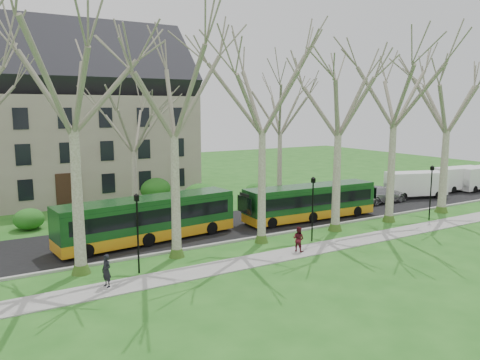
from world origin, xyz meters
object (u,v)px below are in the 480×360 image
object	(u,v)px
bus_follow	(310,202)
van_c	(478,178)
van_a	(416,185)
pedestrian_a	(106,271)
pedestrian_b	(298,239)
van_b	(459,179)
bus_lead	(148,219)
sedan	(381,194)

from	to	relation	value
bus_follow	van_c	distance (m)	24.23
van_c	van_a	bearing A→B (deg)	178.10
pedestrian_a	pedestrian_b	size ratio (longest dim) A/B	1.06
van_b	bus_lead	bearing A→B (deg)	-172.10
van_c	pedestrian_b	bearing A→B (deg)	-164.89
bus_lead	van_b	distance (m)	35.38
bus_follow	van_b	size ratio (longest dim) A/B	1.95
pedestrian_a	van_b	bearing A→B (deg)	81.82
bus_follow	pedestrian_b	distance (m)	8.77
bus_lead	van_c	bearing A→B (deg)	-5.12
van_b	van_c	xyz separation A→B (m)	(2.13, -0.80, -0.00)
bus_follow	van_c	world-z (taller)	bus_follow
bus_lead	pedestrian_b	distance (m)	10.02
van_a	bus_follow	bearing A→B (deg)	-154.18
pedestrian_a	pedestrian_b	bearing A→B (deg)	69.22
bus_follow	sedan	xyz separation A→B (m)	(9.92, 1.83, -0.63)
sedan	pedestrian_a	size ratio (longest dim) A/B	3.26
bus_lead	pedestrian_a	xyz separation A→B (m)	(-4.58, -6.70, -0.69)
van_c	bus_follow	bearing A→B (deg)	-175.94
bus_lead	van_b	bearing A→B (deg)	-3.76
bus_lead	pedestrian_b	world-z (taller)	bus_lead
van_a	van_c	world-z (taller)	van_a
bus_lead	van_c	distance (m)	37.48
van_c	pedestrian_b	xyz separation A→B (m)	(-30.24, -7.64, -0.48)
bus_lead	van_a	distance (m)	28.07
bus_lead	van_c	size ratio (longest dim) A/B	2.10
van_c	pedestrian_a	size ratio (longest dim) A/B	3.49
sedan	van_b	xyz separation A→B (m)	(12.15, 0.29, 0.48)
bus_follow	pedestrian_a	world-z (taller)	bus_follow
bus_follow	pedestrian_a	distance (m)	18.89
sedan	van_b	bearing A→B (deg)	-88.37
van_b	pedestrian_b	size ratio (longest dim) A/B	3.70
bus_follow	bus_lead	bearing A→B (deg)	179.98
bus_follow	van_a	size ratio (longest dim) A/B	1.94
pedestrian_b	pedestrian_a	bearing A→B (deg)	64.17
bus_lead	van_a	size ratio (longest dim) A/B	2.08
van_a	pedestrian_b	xyz separation A→B (m)	(-20.80, -8.10, -0.49)
van_b	pedestrian_a	distance (m)	40.77
bus_lead	sedan	distance (m)	23.24
bus_follow	van_a	distance (m)	14.87
pedestrian_a	pedestrian_b	distance (m)	11.82
van_b	sedan	bearing A→B (deg)	-173.25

